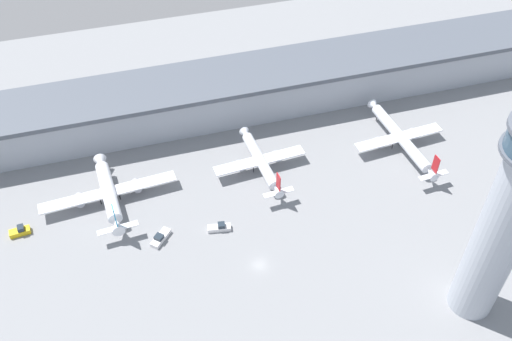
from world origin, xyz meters
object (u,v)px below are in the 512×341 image
Objects in this scene: airplane_gate_bravo at (109,192)px; service_truck_fuel at (161,238)px; airplane_gate_charlie at (260,161)px; service_truck_baggage at (20,231)px; airplane_gate_delta at (401,138)px; control_tower at (506,221)px; service_truck_catering at (220,228)px.

airplane_gate_bravo is 23.26m from service_truck_fuel.
service_truck_fuel is at bearing -57.38° from airplane_gate_bravo.
airplane_gate_bravo is 5.85× the size of service_truck_fuel.
service_truck_baggage is (-75.38, -5.99, -3.19)m from airplane_gate_charlie.
control_tower is at bearing -99.33° from airplane_gate_delta.
airplane_gate_charlie is 5.38× the size of service_truck_baggage.
airplane_gate_bravo reaches higher than service_truck_catering.
airplane_gate_charlie is at bearing 4.55° from service_truck_baggage.
service_truck_fuel is at bearing -168.36° from airplane_gate_delta.
airplane_gate_bravo is 97.36m from airplane_gate_delta.
airplane_gate_bravo is at bearing 144.12° from control_tower.
airplane_gate_delta is at bearing 11.64° from service_truck_fuel.
control_tower reaches higher than service_truck_fuel.
service_truck_catering is (-57.46, 42.69, -31.89)m from control_tower.
control_tower reaches higher than airplane_gate_delta.
airplane_gate_charlie reaches higher than service_truck_catering.
airplane_gate_delta is (48.75, -2.29, 0.01)m from airplane_gate_charlie.
airplane_gate_delta reaches higher than service_truck_baggage.
service_truck_fuel is (-36.18, -19.78, -3.37)m from airplane_gate_charlie.
service_truck_catering is 17.44m from service_truck_fuel.
service_truck_fuel is (-84.93, -17.49, -3.38)m from airplane_gate_delta.
service_truck_fuel is (-17.41, 1.06, -0.04)m from service_truck_catering.
service_truck_baggage is (-124.13, -3.70, -3.20)m from airplane_gate_delta.
airplane_gate_delta is 6.77× the size of service_truck_baggage.
service_truck_catering is (-18.77, -20.84, -3.34)m from airplane_gate_charlie.
service_truck_fuel is (12.42, -19.40, -3.20)m from airplane_gate_bravo.
airplane_gate_bravo reaches higher than service_truck_fuel.
airplane_gate_bravo is 1.03× the size of airplane_gate_delta.
airplane_gate_charlie reaches higher than service_truck_baggage.
control_tower is 68.30m from airplane_gate_delta.
airplane_gate_charlie is 75.69m from service_truck_baggage.
service_truck_fuel is (-74.87, 43.74, -31.92)m from control_tower.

